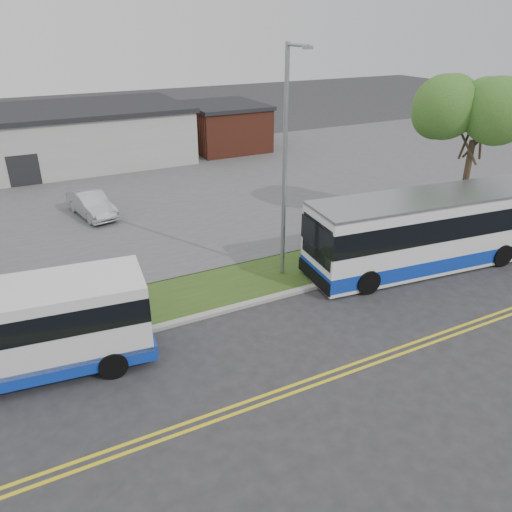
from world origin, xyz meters
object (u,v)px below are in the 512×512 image
streetlight_near (286,160)px  pedestrian (94,282)px  shuttle_bus (43,326)px  parked_car_a (92,204)px  transit_bus (436,230)px  tree_east (478,113)px

streetlight_near → pedestrian: size_ratio=5.29×
shuttle_bus → parked_car_a: (3.88, 13.45, -0.81)m
shuttle_bus → pedestrian: size_ratio=4.50×
shuttle_bus → pedestrian: shuttle_bus is taller
streetlight_near → transit_bus: streetlight_near is taller
tree_east → transit_bus: size_ratio=0.67×
streetlight_near → shuttle_bus: size_ratio=1.18×
shuttle_bus → transit_bus: transit_bus is taller
transit_bus → parked_car_a: bearing=139.9°
tree_east → pedestrian: 19.60m
pedestrian → tree_east: bearing=146.3°
tree_east → transit_bus: tree_east is taller
streetlight_near → pedestrian: bearing=170.8°
shuttle_bus → transit_bus: (16.71, 0.09, 0.11)m
transit_bus → parked_car_a: size_ratio=2.94×
streetlight_near → shuttle_bus: (-9.99, -2.21, -3.63)m
streetlight_near → tree_east: bearing=1.4°
shuttle_bus → parked_car_a: bearing=80.5°
streetlight_near → transit_bus: bearing=-17.6°
transit_bus → pedestrian: transit_bus is taller
transit_bus → parked_car_a: 18.55m
tree_east → parked_car_a: 21.03m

